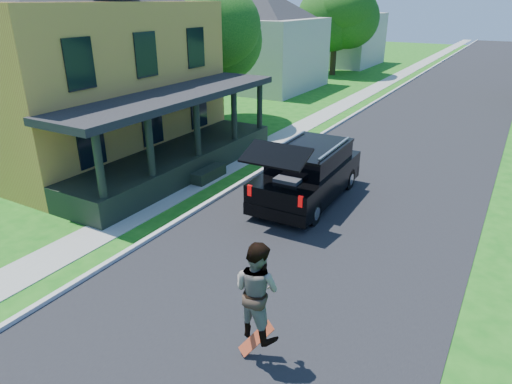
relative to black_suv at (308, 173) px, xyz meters
The scene contains 13 objects.
ground 6.38m from the black_suv, 77.17° to the right, with size 140.00×140.00×0.00m, color #156013.
street 13.95m from the black_suv, 84.23° to the left, with size 8.00×120.00×0.02m, color black.
curb 14.14m from the black_suv, 100.83° to the left, with size 0.15×120.00×0.12m, color #AFAFAA.
sidewalk 14.51m from the black_suv, 106.87° to the left, with size 1.30×120.00×0.03m, color gray.
front_walk 8.16m from the black_suv, behind, with size 6.50×1.20×0.03m, color gray.
main_house 12.08m from the black_suv, behind, with size 15.56×15.56×10.10m.
neighbor_house_mid 21.81m from the black_suv, 124.13° to the left, with size 12.78×12.78×8.30m.
neighbor_house_far 36.09m from the black_suv, 109.67° to the left, with size 12.78×12.78×8.30m.
black_suv is the anchor object (origin of this frame).
skateboarder 7.65m from the black_suv, 72.53° to the right, with size 1.03×0.86×1.89m.
skateboard 7.59m from the black_suv, 72.72° to the right, with size 0.65×0.41×0.75m.
tree_left_mid 12.16m from the black_suv, 142.50° to the left, with size 6.46×6.07×7.39m.
tree_left_far 28.72m from the black_suv, 109.86° to the left, with size 6.37×6.38×8.69m.
Camera 1 is at (4.27, -6.93, 6.28)m, focal length 32.00 mm.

